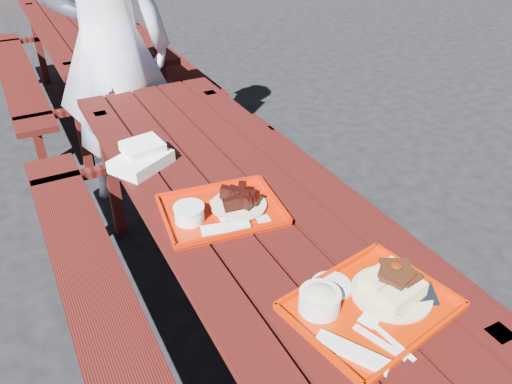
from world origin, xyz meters
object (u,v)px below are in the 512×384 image
Objects in this scene: picnic_table_near at (239,228)px; person at (109,47)px; near_tray at (366,298)px; picnic_table_far at (88,47)px; far_tray at (220,210)px.

person is at bearing 94.93° from picnic_table_near.
picnic_table_far is at bearing 90.71° from near_tray.
far_tray is (-0.13, -2.92, 0.21)m from picnic_table_far.
far_tray is at bearing 106.30° from near_tray.
near_tray is at bearing -89.29° from picnic_table_far.
picnic_table_near is 0.75m from near_tray.
person reaches higher than near_tray.
picnic_table_near and picnic_table_far have the same top height.
near_tray is (0.04, -0.72, 0.22)m from picnic_table_near.
person is (-0.12, -1.42, 0.39)m from picnic_table_far.
near_tray reaches higher than picnic_table_far.
picnic_table_far is 5.31× the size of far_tray.
far_tray is at bearing -92.54° from picnic_table_far.
near_tray reaches higher than picnic_table_near.
picnic_table_near is 0.28m from far_tray.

